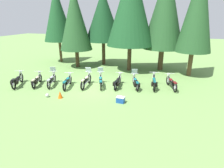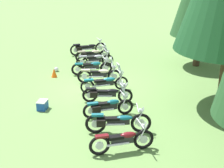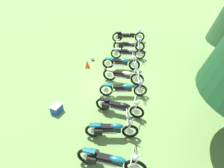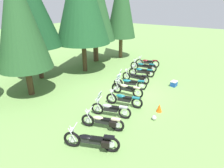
% 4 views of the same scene
% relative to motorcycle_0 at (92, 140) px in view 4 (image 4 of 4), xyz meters
% --- Properties ---
extents(ground_plane, '(80.00, 80.00, 0.00)m').
position_rel_motorcycle_0_xyz_m(ground_plane, '(5.78, 1.50, -0.46)').
color(ground_plane, '#6B934C').
extents(motorcycle_0, '(1.17, 2.28, 1.03)m').
position_rel_motorcycle_0_xyz_m(motorcycle_0, '(0.00, 0.00, 0.00)').
color(motorcycle_0, black).
rests_on(motorcycle_0, ground_plane).
extents(motorcycle_1, '(0.97, 2.11, 0.99)m').
position_rel_motorcycle_0_xyz_m(motorcycle_1, '(1.41, 0.50, -0.03)').
color(motorcycle_1, black).
rests_on(motorcycle_1, ground_plane).
extents(motorcycle_2, '(0.92, 2.15, 1.36)m').
position_rel_motorcycle_0_xyz_m(motorcycle_2, '(2.53, 0.88, 0.01)').
color(motorcycle_2, black).
rests_on(motorcycle_2, ground_plane).
extents(motorcycle_3, '(0.86, 2.22, 1.00)m').
position_rel_motorcycle_0_xyz_m(motorcycle_3, '(3.92, 0.88, -0.02)').
color(motorcycle_3, black).
rests_on(motorcycle_3, ground_plane).
extents(motorcycle_4, '(0.61, 2.29, 1.38)m').
position_rel_motorcycle_0_xyz_m(motorcycle_4, '(5.23, 1.48, 0.02)').
color(motorcycle_4, black).
rests_on(motorcycle_4, ground_plane).
extents(motorcycle_5, '(1.01, 2.25, 1.35)m').
position_rel_motorcycle_0_xyz_m(motorcycle_5, '(6.29, 1.86, 0.01)').
color(motorcycle_5, black).
rests_on(motorcycle_5, ground_plane).
extents(motorcycle_6, '(0.64, 2.26, 0.99)m').
position_rel_motorcycle_0_xyz_m(motorcycle_6, '(7.61, 2.04, -0.03)').
color(motorcycle_6, black).
rests_on(motorcycle_6, ground_plane).
extents(motorcycle_7, '(0.95, 2.03, 1.34)m').
position_rel_motorcycle_0_xyz_m(motorcycle_7, '(8.98, 2.25, -0.01)').
color(motorcycle_7, black).
rests_on(motorcycle_7, ground_plane).
extents(motorcycle_8, '(0.79, 2.44, 1.04)m').
position_rel_motorcycle_0_xyz_m(motorcycle_8, '(10.31, 2.73, 0.00)').
color(motorcycle_8, black).
rests_on(motorcycle_8, ground_plane).
extents(motorcycle_9, '(1.00, 2.15, 1.01)m').
position_rel_motorcycle_0_xyz_m(motorcycle_9, '(11.58, 3.00, -0.01)').
color(motorcycle_9, black).
rests_on(motorcycle_9, ground_plane).
extents(pine_tree_1, '(3.33, 3.33, 8.02)m').
position_rel_motorcycle_0_xyz_m(pine_tree_1, '(1.76, 6.82, 4.46)').
color(pine_tree_1, '#42301E').
rests_on(pine_tree_1, ground_plane).
extents(pine_tree_2, '(3.95, 3.95, 7.91)m').
position_rel_motorcycle_0_xyz_m(pine_tree_2, '(4.07, 8.82, 4.78)').
color(pine_tree_2, '#42301E').
rests_on(pine_tree_2, ground_plane).
extents(pine_tree_4, '(3.94, 3.94, 9.62)m').
position_rel_motorcycle_0_xyz_m(pine_tree_4, '(10.42, 8.27, 5.42)').
color(pine_tree_4, '#4C3823').
rests_on(pine_tree_4, ground_plane).
extents(pine_tree_5, '(3.05, 3.05, 9.49)m').
position_rel_motorcycle_0_xyz_m(pine_tree_5, '(13.10, 6.95, 5.37)').
color(pine_tree_5, brown).
rests_on(pine_tree_5, ground_plane).
extents(picnic_cooler, '(0.53, 0.41, 0.39)m').
position_rel_motorcycle_0_xyz_m(picnic_cooler, '(8.54, -0.60, -0.26)').
color(picnic_cooler, '#19479E').
rests_on(picnic_cooler, ground_plane).
extents(traffic_cone, '(0.32, 0.32, 0.48)m').
position_rel_motorcycle_0_xyz_m(traffic_cone, '(4.50, -1.11, -0.22)').
color(traffic_cone, '#EA590F').
rests_on(traffic_cone, ground_plane).
extents(dropped_helmet, '(0.25, 0.25, 0.25)m').
position_rel_motorcycle_0_xyz_m(dropped_helmet, '(3.57, -1.23, -0.33)').
color(dropped_helmet, silver).
rests_on(dropped_helmet, ground_plane).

